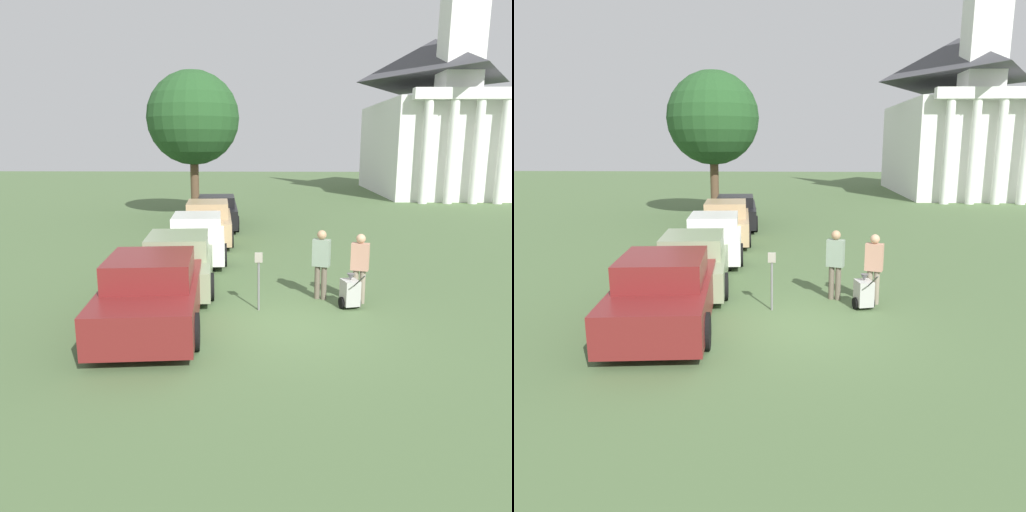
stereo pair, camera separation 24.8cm
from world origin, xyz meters
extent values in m
plane|color=#4C663D|center=(0.00, 0.00, 0.00)|extent=(120.00, 120.00, 0.00)
cube|color=maroon|center=(-2.63, 0.07, 0.59)|extent=(2.40, 4.92, 0.79)
cube|color=maroon|center=(-2.61, -0.12, 1.27)|extent=(1.89, 2.15, 0.56)
cylinder|color=black|center=(-3.72, 1.44, 0.36)|extent=(0.25, 0.74, 0.72)
cylinder|color=black|center=(-1.83, 1.63, 0.36)|extent=(0.25, 0.74, 0.72)
cylinder|color=black|center=(-3.42, -1.49, 0.36)|extent=(0.25, 0.74, 0.72)
cylinder|color=black|center=(-1.54, -1.30, 0.36)|extent=(0.25, 0.74, 0.72)
cube|color=gray|center=(-2.63, 3.17, 0.55)|extent=(2.26, 4.92, 0.71)
cube|color=gray|center=(-2.61, 2.98, 1.17)|extent=(1.77, 2.15, 0.54)
cylinder|color=black|center=(-3.65, 4.55, 0.35)|extent=(0.25, 0.71, 0.70)
cylinder|color=black|center=(-1.90, 4.72, 0.35)|extent=(0.25, 0.71, 0.70)
cylinder|color=black|center=(-3.36, 1.61, 0.35)|extent=(0.25, 0.71, 0.70)
cylinder|color=black|center=(-1.60, 1.78, 0.35)|extent=(0.25, 0.71, 0.70)
cube|color=silver|center=(-2.63, 6.73, 0.59)|extent=(2.30, 5.08, 0.77)
cube|color=silver|center=(-2.61, 6.54, 1.22)|extent=(1.80, 2.22, 0.50)
cylinder|color=black|center=(-3.66, 8.16, 0.37)|extent=(0.25, 0.75, 0.74)
cylinder|color=black|center=(-1.89, 8.34, 0.37)|extent=(0.25, 0.75, 0.74)
cylinder|color=black|center=(-3.36, 5.13, 0.37)|extent=(0.25, 0.75, 0.74)
cylinder|color=black|center=(-1.59, 5.30, 0.37)|extent=(0.25, 0.75, 0.74)
cube|color=tan|center=(-2.63, 9.71, 0.61)|extent=(2.29, 5.13, 0.84)
cube|color=tan|center=(-2.61, 9.51, 1.30)|extent=(1.79, 2.24, 0.56)
cylinder|color=black|center=(-3.66, 11.15, 0.34)|extent=(0.25, 0.70, 0.68)
cylinder|color=black|center=(-1.90, 11.33, 0.34)|extent=(0.25, 0.70, 0.68)
cylinder|color=black|center=(-3.35, 8.08, 0.34)|extent=(0.25, 0.70, 0.68)
cylinder|color=black|center=(-1.59, 8.26, 0.34)|extent=(0.25, 0.70, 0.68)
cube|color=black|center=(-2.63, 12.98, 0.61)|extent=(2.29, 4.86, 0.82)
cube|color=black|center=(-2.61, 12.79, 1.24)|extent=(1.80, 2.12, 0.45)
cylinder|color=black|center=(-3.66, 14.34, 0.36)|extent=(0.25, 0.73, 0.72)
cylinder|color=black|center=(-1.88, 14.52, 0.36)|extent=(0.25, 0.73, 0.72)
cylinder|color=black|center=(-3.37, 11.44, 0.36)|extent=(0.25, 0.73, 0.72)
cylinder|color=black|center=(-1.59, 11.62, 0.36)|extent=(0.25, 0.73, 0.72)
cylinder|color=slate|center=(-0.39, 1.05, 0.58)|extent=(0.05, 0.05, 1.15)
cube|color=gray|center=(-0.39, 1.05, 1.26)|extent=(0.18, 0.09, 0.22)
cylinder|color=#665B4C|center=(1.22, 1.93, 0.42)|extent=(0.14, 0.14, 0.85)
cylinder|color=#665B4C|center=(1.06, 1.99, 0.42)|extent=(0.14, 0.14, 0.85)
cube|color=gray|center=(1.14, 1.96, 1.19)|extent=(0.47, 0.35, 0.67)
sphere|color=tan|center=(1.14, 1.96, 1.64)|extent=(0.23, 0.23, 0.23)
cylinder|color=gray|center=(2.12, 1.63, 0.42)|extent=(0.14, 0.14, 0.83)
cylinder|color=gray|center=(1.96, 1.69, 0.42)|extent=(0.14, 0.14, 0.83)
cube|color=tan|center=(2.04, 1.66, 1.16)|extent=(0.47, 0.34, 0.66)
sphere|color=tan|center=(2.04, 1.66, 1.60)|extent=(0.23, 0.23, 0.23)
cube|color=#B2B2AD|center=(1.77, 1.27, 0.38)|extent=(0.46, 0.52, 0.60)
cone|color=#59595B|center=(1.77, 1.27, 0.76)|extent=(0.18, 0.18, 0.16)
cylinder|color=#4C4C4C|center=(1.89, 0.81, 0.78)|extent=(0.18, 0.58, 0.43)
cylinder|color=black|center=(1.57, 1.22, 0.14)|extent=(0.12, 0.28, 0.28)
cylinder|color=black|center=(1.97, 1.32, 0.14)|extent=(0.12, 0.28, 0.28)
cube|color=white|center=(12.18, 30.24, 3.42)|extent=(8.05, 14.01, 6.85)
pyramid|color=#424247|center=(12.18, 30.24, 9.93)|extent=(8.22, 14.29, 3.08)
cylinder|color=white|center=(9.77, 22.63, 3.25)|extent=(0.56, 0.56, 6.51)
cylinder|color=white|center=(11.38, 22.63, 3.25)|extent=(0.56, 0.56, 6.51)
cylinder|color=white|center=(12.99, 22.63, 3.25)|extent=(0.56, 0.56, 6.51)
cylinder|color=white|center=(14.60, 22.63, 3.25)|extent=(0.56, 0.56, 6.51)
cube|color=white|center=(12.18, 22.63, 6.86)|extent=(6.85, 0.70, 0.70)
cube|color=white|center=(12.18, 24.73, 11.28)|extent=(2.40, 2.40, 8.86)
cylinder|color=brown|center=(-4.12, 16.27, 1.54)|extent=(0.44, 0.44, 3.08)
sphere|color=#234C23|center=(-4.12, 16.27, 5.10)|extent=(4.74, 4.74, 4.74)
camera|label=1|loc=(-0.13, -10.09, 3.82)|focal=35.00mm
camera|label=2|loc=(0.12, -10.08, 3.82)|focal=35.00mm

